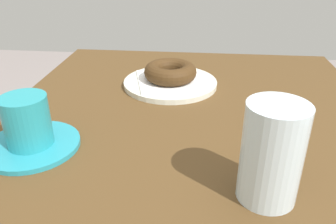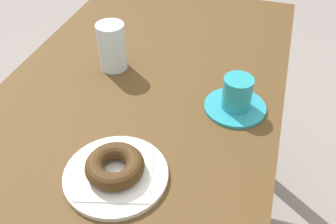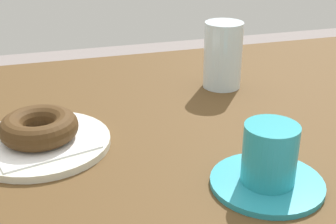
{
  "view_description": "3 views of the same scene",
  "coord_description": "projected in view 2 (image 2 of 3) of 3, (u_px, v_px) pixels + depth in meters",
  "views": [
    {
      "loc": [
        0.38,
        0.01,
        1.06
      ],
      "look_at": [
        -0.13,
        -0.04,
        0.8
      ],
      "focal_mm": 36.27,
      "sensor_mm": 36.0,
      "label": 1
    },
    {
      "loc": [
        -0.76,
        -0.29,
        1.36
      ],
      "look_at": [
        -0.13,
        -0.1,
        0.79
      ],
      "focal_mm": 40.4,
      "sensor_mm": 36.0,
      "label": 2
    },
    {
      "loc": [
        -0.32,
        -0.71,
        1.11
      ],
      "look_at": [
        -0.12,
        -0.05,
        0.8
      ],
      "focal_mm": 50.17,
      "sensor_mm": 36.0,
      "label": 3
    }
  ],
  "objects": [
    {
      "name": "plate_chocolate_ring",
      "position": [
        116.0,
        175.0,
        0.75
      ],
      "size": [
        0.21,
        0.21,
        0.01
      ],
      "primitive_type": "cylinder",
      "color": "silver",
      "rests_on": "table"
    },
    {
      "name": "table",
      "position": [
        147.0,
        111.0,
        1.08
      ],
      "size": [
        1.17,
        0.72,
        0.77
      ],
      "color": "#52391C",
      "rests_on": "ground_plane"
    },
    {
      "name": "water_glass",
      "position": [
        112.0,
        47.0,
        1.01
      ],
      "size": [
        0.07,
        0.07,
        0.13
      ],
      "primitive_type": "cylinder",
      "color": "silver",
      "rests_on": "table"
    },
    {
      "name": "napkin_chocolate_ring",
      "position": [
        116.0,
        173.0,
        0.75
      ],
      "size": [
        0.18,
        0.18,
        0.0
      ],
      "primitive_type": "cube",
      "rotation": [
        0.0,
        0.0,
        0.26
      ],
      "color": "white",
      "rests_on": "plate_chocolate_ring"
    },
    {
      "name": "donut_chocolate_ring",
      "position": [
        115.0,
        166.0,
        0.74
      ],
      "size": [
        0.12,
        0.12,
        0.04
      ],
      "primitive_type": "torus",
      "color": "#412A13",
      "rests_on": "napkin_chocolate_ring"
    },
    {
      "name": "coffee_cup",
      "position": [
        236.0,
        97.0,
        0.89
      ],
      "size": [
        0.15,
        0.15,
        0.09
      ],
      "color": "teal",
      "rests_on": "table"
    }
  ]
}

